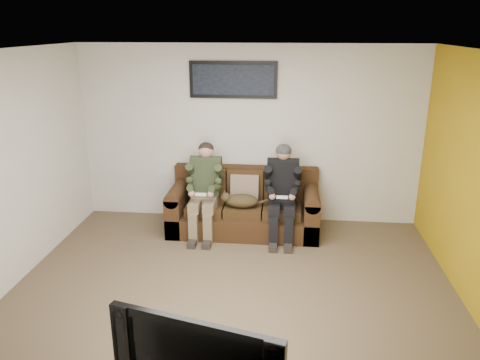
# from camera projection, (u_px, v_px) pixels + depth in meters

# --- Properties ---
(floor) EXTENTS (5.00, 5.00, 0.00)m
(floor) POSITION_uv_depth(u_px,v_px,m) (232.00, 296.00, 5.14)
(floor) COLOR brown
(floor) RESTS_ON ground
(ceiling) EXTENTS (5.00, 5.00, 0.00)m
(ceiling) POSITION_uv_depth(u_px,v_px,m) (230.00, 52.00, 4.32)
(ceiling) COLOR silver
(ceiling) RESTS_ON ground
(wall_back) EXTENTS (5.00, 0.00, 5.00)m
(wall_back) POSITION_uv_depth(u_px,v_px,m) (249.00, 135.00, 6.85)
(wall_back) COLOR beige
(wall_back) RESTS_ON ground
(wall_front) EXTENTS (5.00, 0.00, 5.00)m
(wall_front) POSITION_uv_depth(u_px,v_px,m) (183.00, 314.00, 2.61)
(wall_front) COLOR beige
(wall_front) RESTS_ON ground
(sofa) EXTENTS (2.11, 0.91, 0.86)m
(sofa) POSITION_uv_depth(u_px,v_px,m) (244.00, 207.00, 6.76)
(sofa) COLOR #382110
(sofa) RESTS_ON ground
(throw_pillow) EXTENTS (0.40, 0.19, 0.40)m
(throw_pillow) POSITION_uv_depth(u_px,v_px,m) (245.00, 188.00, 6.71)
(throw_pillow) COLOR #806654
(throw_pillow) RESTS_ON sofa
(throw_blanket) EXTENTS (0.43, 0.21, 0.08)m
(throw_blanket) POSITION_uv_depth(u_px,v_px,m) (203.00, 165.00, 6.91)
(throw_blanket) COLOR tan
(throw_blanket) RESTS_ON sofa
(person_left) EXTENTS (0.51, 0.87, 1.28)m
(person_left) POSITION_uv_depth(u_px,v_px,m) (205.00, 185.00, 6.53)
(person_left) COLOR #76644A
(person_left) RESTS_ON sofa
(person_right) EXTENTS (0.51, 0.86, 1.29)m
(person_right) POSITION_uv_depth(u_px,v_px,m) (282.00, 187.00, 6.42)
(person_right) COLOR black
(person_right) RESTS_ON sofa
(cat) EXTENTS (0.66, 0.26, 0.24)m
(cat) POSITION_uv_depth(u_px,v_px,m) (240.00, 200.00, 6.48)
(cat) COLOR #4F3C1F
(cat) RESTS_ON sofa
(framed_poster) EXTENTS (1.25, 0.05, 0.52)m
(framed_poster) POSITION_uv_depth(u_px,v_px,m) (233.00, 80.00, 6.59)
(framed_poster) COLOR black
(framed_poster) RESTS_ON wall_back
(television) EXTENTS (1.17, 0.45, 0.67)m
(television) POSITION_uv_depth(u_px,v_px,m) (203.00, 355.00, 3.05)
(television) COLOR black
(television) RESTS_ON tv_stand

